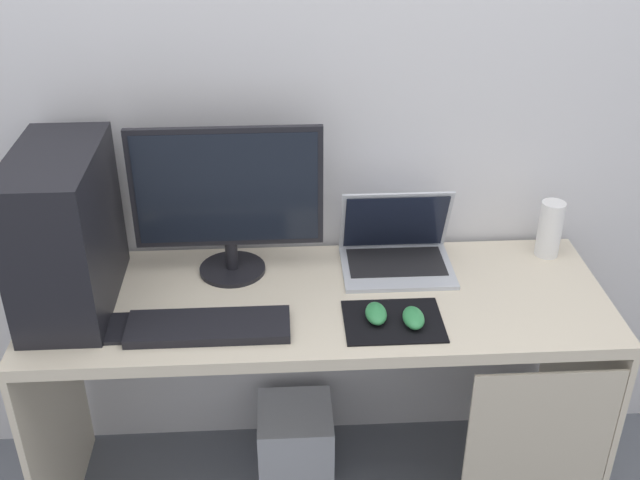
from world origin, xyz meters
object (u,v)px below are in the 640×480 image
(pc_tower, at_px, (64,231))
(speaker, at_px, (550,229))
(subwoofer, at_px, (295,439))
(keyboard, at_px, (209,327))
(mouse_right, at_px, (413,318))
(mouse_left, at_px, (376,313))
(monitor, at_px, (228,199))
(cell_phone, at_px, (119,328))
(laptop, at_px, (396,251))

(pc_tower, bearing_deg, speaker, 7.17)
(pc_tower, bearing_deg, subwoofer, 9.27)
(speaker, xyz_separation_m, keyboard, (-0.99, -0.33, -0.07))
(pc_tower, height_order, mouse_right, pc_tower)
(pc_tower, bearing_deg, mouse_right, -10.39)
(mouse_left, distance_m, mouse_right, 0.10)
(monitor, height_order, keyboard, monitor)
(keyboard, height_order, cell_phone, keyboard)
(mouse_left, bearing_deg, cell_phone, -179.62)
(pc_tower, relative_size, monitor, 0.83)
(monitor, xyz_separation_m, cell_phone, (-0.28, -0.27, -0.23))
(mouse_right, bearing_deg, cell_phone, 178.46)
(mouse_left, bearing_deg, speaker, 29.28)
(laptop, distance_m, speaker, 0.47)
(mouse_left, bearing_deg, pc_tower, 170.14)
(speaker, bearing_deg, keyboard, -161.52)
(mouse_right, bearing_deg, subwoofer, 139.86)
(subwoofer, bearing_deg, speaker, 5.55)
(speaker, distance_m, mouse_left, 0.64)
(mouse_right, xyz_separation_m, cell_phone, (-0.77, 0.02, -0.02))
(mouse_right, bearing_deg, laptop, 90.47)
(laptop, relative_size, keyboard, 0.76)
(pc_tower, xyz_separation_m, cell_phone, (0.14, -0.14, -0.21))
(laptop, height_order, mouse_left, laptop)
(pc_tower, height_order, speaker, pc_tower)
(cell_phone, distance_m, subwoofer, 0.83)
(monitor, bearing_deg, subwoofer, -8.23)
(speaker, xyz_separation_m, subwoofer, (-0.77, -0.07, -0.73))
(speaker, bearing_deg, mouse_left, -150.72)
(speaker, distance_m, mouse_right, 0.57)
(subwoofer, bearing_deg, mouse_right, -40.14)
(laptop, bearing_deg, speaker, 4.12)
(pc_tower, bearing_deg, keyboard, -23.42)
(laptop, xyz_separation_m, mouse_right, (0.00, -0.30, -0.03))
(mouse_left, height_order, cell_phone, mouse_left)
(keyboard, bearing_deg, mouse_right, -0.54)
(pc_tower, height_order, mouse_left, pc_tower)
(subwoofer, bearing_deg, monitor, 171.77)
(speaker, bearing_deg, subwoofer, -174.45)
(mouse_right, bearing_deg, monitor, 149.29)
(mouse_right, relative_size, cell_phone, 0.74)
(keyboard, distance_m, mouse_left, 0.44)
(keyboard, height_order, subwoofer, keyboard)
(speaker, bearing_deg, mouse_right, -143.85)
(monitor, height_order, mouse_right, monitor)
(pc_tower, bearing_deg, laptop, 8.72)
(mouse_left, height_order, subwoofer, mouse_left)
(laptop, height_order, keyboard, laptop)
(laptop, xyz_separation_m, subwoofer, (-0.31, -0.04, -0.69))
(cell_phone, bearing_deg, mouse_left, 0.38)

